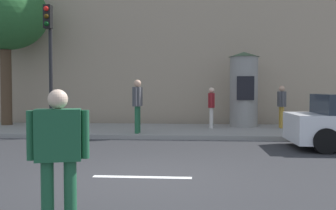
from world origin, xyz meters
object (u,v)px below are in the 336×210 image
Objects in this scene: pedestrian_with_backpack at (282,104)px; pedestrian_near_pole at (211,104)px; pedestrian_in_red_top at (58,148)px; traffic_light at (49,47)px; pedestrian_tallest at (137,101)px; street_tree at (5,15)px; poster_column at (244,89)px.

pedestrian_with_backpack reaches higher than pedestrian_near_pole.
pedestrian_with_backpack is at bearing 65.41° from pedestrian_in_red_top.
pedestrian_near_pole is (2.07, 10.02, 0.09)m from pedestrian_in_red_top.
pedestrian_tallest is (2.84, 0.32, -1.75)m from traffic_light.
pedestrian_in_red_top is at bearing -67.56° from traffic_light.
street_tree is at bearing 175.69° from pedestrian_near_pole.
pedestrian_with_backpack is at bearing -2.30° from street_tree.
street_tree reaches higher than pedestrian_near_pole.
poster_column is 11.33m from pedestrian_in_red_top.
street_tree reaches higher than pedestrian_with_backpack.
traffic_light is at bearing -43.36° from street_tree.
pedestrian_in_red_top is 10.23m from pedestrian_near_pole.
poster_column reaches higher than pedestrian_with_backpack.
poster_column is at bearing 155.96° from pedestrian_with_backpack.
poster_column is 1.56m from pedestrian_with_backpack.
pedestrian_with_backpack is at bearing 16.26° from traffic_light.
poster_column is at bearing 31.32° from pedestrian_near_pole.
pedestrian_in_red_top is 11.23m from pedestrian_with_backpack.
street_tree is 3.73× the size of pedestrian_with_backpack.
pedestrian_in_red_top is 0.90× the size of pedestrian_tallest.
pedestrian_near_pole is at bearing -175.93° from pedestrian_with_backpack.
traffic_light reaches higher than pedestrian_with_backpack.
pedestrian_tallest is at bearing -144.00° from pedestrian_near_pole.
pedestrian_with_backpack is (7.93, 2.31, -1.89)m from traffic_light.
pedestrian_tallest reaches higher than pedestrian_in_red_top.
street_tree is (-2.91, 2.75, 1.61)m from traffic_light.
traffic_light is 2.36× the size of pedestrian_tallest.
traffic_light reaches higher than poster_column.
pedestrian_with_backpack reaches higher than pedestrian_in_red_top.
traffic_light reaches higher than pedestrian_near_pole.
pedestrian_tallest is (-0.42, 8.21, 0.26)m from pedestrian_in_red_top.
poster_column reaches higher than pedestrian_in_red_top.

